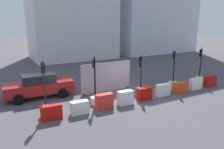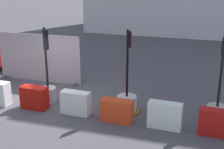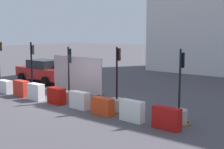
# 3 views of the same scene
# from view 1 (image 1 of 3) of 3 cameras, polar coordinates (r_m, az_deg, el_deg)

# --- Properties ---
(ground_plane) EXTENTS (120.00, 120.00, 0.00)m
(ground_plane) POSITION_cam_1_polar(r_m,az_deg,el_deg) (15.59, 6.70, -5.50)
(ground_plane) COLOR #4C494F
(traffic_light_0) EXTENTS (0.62, 0.62, 3.11)m
(traffic_light_0) POSITION_cam_1_polar(r_m,az_deg,el_deg) (12.76, -16.99, -7.81)
(traffic_light_0) COLOR beige
(traffic_light_0) RESTS_ON ground_plane
(traffic_light_1) EXTENTS (0.89, 0.89, 3.08)m
(traffic_light_1) POSITION_cam_1_polar(r_m,az_deg,el_deg) (13.88, -4.44, -5.83)
(traffic_light_1) COLOR beige
(traffic_light_1) RESTS_ON ground_plane
(traffic_light_2) EXTENTS (0.61, 0.61, 2.92)m
(traffic_light_2) POSITION_cam_1_polar(r_m,az_deg,el_deg) (15.34, 7.47, -3.71)
(traffic_light_2) COLOR #BBA9A5
(traffic_light_2) RESTS_ON ground_plane
(traffic_light_3) EXTENTS (0.92, 0.92, 3.00)m
(traffic_light_3) POSITION_cam_1_polar(r_m,az_deg,el_deg) (17.41, 15.67, -2.39)
(traffic_light_3) COLOR beige
(traffic_light_3) RESTS_ON ground_plane
(traffic_light_4) EXTENTS (0.97, 0.97, 3.02)m
(traffic_light_4) POSITION_cam_1_polar(r_m,az_deg,el_deg) (19.74, 21.92, -0.89)
(traffic_light_4) COLOR #A8AA9E
(traffic_light_4) RESTS_ON ground_plane
(construction_barrier_0) EXTENTS (1.13, 0.42, 0.82)m
(construction_barrier_0) POSITION_cam_1_polar(r_m,az_deg,el_deg) (12.23, -15.63, -9.60)
(construction_barrier_0) COLOR #BB130B
(construction_barrier_0) RESTS_ON ground_plane
(construction_barrier_1) EXTENTS (1.03, 0.49, 0.77)m
(construction_barrier_1) POSITION_cam_1_polar(r_m,az_deg,el_deg) (12.62, -8.49, -8.58)
(construction_barrier_1) COLOR silver
(construction_barrier_1) RESTS_ON ground_plane
(construction_barrier_2) EXTENTS (1.07, 0.49, 0.91)m
(construction_barrier_2) POSITION_cam_1_polar(r_m,az_deg,el_deg) (13.20, -2.02, -7.03)
(construction_barrier_2) COLOR red
(construction_barrier_2) RESTS_ON ground_plane
(construction_barrier_3) EXTENTS (1.02, 0.48, 0.90)m
(construction_barrier_3) POSITION_cam_1_polar(r_m,az_deg,el_deg) (13.81, 3.53, -6.10)
(construction_barrier_3) COLOR white
(construction_barrier_3) RESTS_ON ground_plane
(construction_barrier_4) EXTENTS (1.01, 0.49, 0.83)m
(construction_barrier_4) POSITION_cam_1_polar(r_m,az_deg,el_deg) (14.74, 8.51, -5.03)
(construction_barrier_4) COLOR #B7130C
(construction_barrier_4) RESTS_ON ground_plane
(construction_barrier_5) EXTENTS (1.06, 0.45, 0.84)m
(construction_barrier_5) POSITION_cam_1_polar(r_m,az_deg,el_deg) (15.77, 13.27, -3.97)
(construction_barrier_5) COLOR white
(construction_barrier_5) RESTS_ON ground_plane
(construction_barrier_6) EXTENTS (1.08, 0.48, 0.78)m
(construction_barrier_6) POSITION_cam_1_polar(r_m,az_deg,el_deg) (16.74, 17.57, -3.30)
(construction_barrier_6) COLOR red
(construction_barrier_6) RESTS_ON ground_plane
(construction_barrier_7) EXTENTS (1.10, 0.41, 0.89)m
(construction_barrier_7) POSITION_cam_1_polar(r_m,az_deg,el_deg) (17.90, 21.15, -2.29)
(construction_barrier_7) COLOR white
(construction_barrier_7) RESTS_ON ground_plane
(construction_barrier_8) EXTENTS (1.15, 0.41, 0.86)m
(construction_barrier_8) POSITION_cam_1_polar(r_m,az_deg,el_deg) (19.14, 24.36, -1.61)
(construction_barrier_8) COLOR #B61511
(construction_barrier_8) RESTS_ON ground_plane
(car_red_compact) EXTENTS (4.62, 2.18, 1.64)m
(car_red_compact) POSITION_cam_1_polar(r_m,az_deg,el_deg) (15.82, -18.67, -2.74)
(car_red_compact) COLOR maroon
(car_red_compact) RESTS_ON ground_plane
(building_main_facade) EXTENTS (11.40, 7.77, 13.82)m
(building_main_facade) POSITION_cam_1_polar(r_m,az_deg,el_deg) (31.06, -10.72, 17.14)
(building_main_facade) COLOR silver
(building_main_facade) RESTS_ON ground_plane
(site_fence_panel) EXTENTS (4.06, 0.50, 2.20)m
(site_fence_panel) POSITION_cam_1_polar(r_m,az_deg,el_deg) (16.12, -1.42, -0.82)
(site_fence_panel) COLOR #A1949A
(site_fence_panel) RESTS_ON ground_plane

